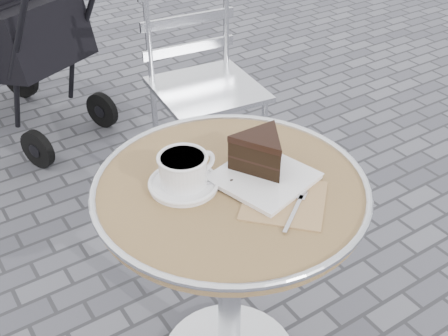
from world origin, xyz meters
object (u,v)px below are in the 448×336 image
cappuccino_set (184,173)px  cake_plate_set (262,158)px  bistro_chair (197,59)px  baby_stroller (2,37)px  cafe_table (230,233)px

cappuccino_set → cake_plate_set: cake_plate_set is taller
cake_plate_set → bistro_chair: (0.39, 0.99, -0.20)m
bistro_chair → baby_stroller: size_ratio=0.80×
cafe_table → bistro_chair: bistro_chair is taller
cake_plate_set → baby_stroller: bearing=81.1°
cappuccino_set → bistro_chair: bearing=54.9°
cappuccino_set → baby_stroller: baby_stroller is taller
cafe_table → cappuccino_set: cappuccino_set is taller
cafe_table → baby_stroller: 1.92m
bistro_chair → baby_stroller: (-0.59, 0.93, -0.08)m
bistro_chair → baby_stroller: 1.10m
baby_stroller → bistro_chair: bearing=-81.8°
bistro_chair → baby_stroller: baby_stroller is taller
cake_plate_set → cappuccino_set: bearing=145.1°
cafe_table → cake_plate_set: bearing=-5.1°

